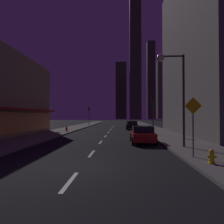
{
  "coord_description": "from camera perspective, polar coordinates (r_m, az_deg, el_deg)",
  "views": [
    {
      "loc": [
        1.81,
        -8.94,
        2.32
      ],
      "look_at": [
        0.0,
        29.75,
        3.06
      ],
      "focal_mm": 31.99,
      "sensor_mm": 36.0,
      "label": 1
    }
  ],
  "objects": [
    {
      "name": "street_lamp_right",
      "position": [
        14.93,
        16.71,
        9.55
      ],
      "size": [
        1.96,
        0.56,
        6.58
      ],
      "color": "#38383D",
      "rests_on": "sidewalk_right"
    },
    {
      "name": "car_parked_far",
      "position": [
        33.82,
        5.72,
        -3.77
      ],
      "size": [
        1.98,
        4.24,
        1.45
      ],
      "color": "black",
      "rests_on": "ground"
    },
    {
      "name": "skyscraper_distant_slender",
      "position": [
        166.56,
        13.84,
        6.2
      ],
      "size": [
        6.53,
        8.27,
        46.81
      ],
      "primitive_type": "cube",
      "color": "brown",
      "rests_on": "ground"
    },
    {
      "name": "sidewalk_left",
      "position": [
        41.94,
        -9.48,
        -4.15
      ],
      "size": [
        4.0,
        76.0,
        0.15
      ],
      "primitive_type": "cube",
      "color": "#605E59",
      "rests_on": "ground"
    },
    {
      "name": "car_parked_near",
      "position": [
        17.21,
        8.7,
        -6.34
      ],
      "size": [
        1.98,
        4.24,
        1.45
      ],
      "color": "#B21919",
      "rests_on": "ground"
    },
    {
      "name": "fire_hydrant_far_left",
      "position": [
        28.9,
        -12.84,
        -4.77
      ],
      "size": [
        0.42,
        0.3,
        0.65
      ],
      "color": "red",
      "rests_on": "sidewalk_left"
    },
    {
      "name": "traffic_light_near_right",
      "position": [
        23.59,
        11.68,
        1.05
      ],
      "size": [
        0.32,
        0.48,
        4.2
      ],
      "color": "#2D2D2D",
      "rests_on": "sidewalk_right"
    },
    {
      "name": "fire_hydrant_yellow_near",
      "position": [
        10.3,
        26.59,
        -11.4
      ],
      "size": [
        0.42,
        0.3,
        0.65
      ],
      "color": "yellow",
      "rests_on": "sidewalk_right"
    },
    {
      "name": "lane_marking_center",
      "position": [
        27.9,
        -1.05,
        -5.85
      ],
      "size": [
        0.16,
        43.8,
        0.01
      ],
      "color": "silver",
      "rests_on": "ground"
    },
    {
      "name": "traffic_light_far_left",
      "position": [
        45.22,
        -6.63,
        0.01
      ],
      "size": [
        0.32,
        0.48,
        4.2
      ],
      "color": "#2D2D2D",
      "rests_on": "sidewalk_left"
    },
    {
      "name": "pedestrian_crossing_sign",
      "position": [
        11.38,
        22.16,
        -2.53
      ],
      "size": [
        0.91,
        0.08,
        3.15
      ],
      "color": "slate",
      "rests_on": "sidewalk_right"
    },
    {
      "name": "skyscraper_distant_tall",
      "position": [
        142.36,
        2.61,
        6.08
      ],
      "size": [
        7.62,
        5.28,
        40.23
      ],
      "primitive_type": "cube",
      "color": "#373529",
      "rests_on": "ground"
    },
    {
      "name": "ground_plane",
      "position": [
        41.05,
        0.15,
        -4.41
      ],
      "size": [
        78.0,
        136.0,
        0.1
      ],
      "primitive_type": "cube",
      "color": "black"
    },
    {
      "name": "sidewalk_right",
      "position": [
        41.33,
        9.91,
        -4.19
      ],
      "size": [
        4.0,
        76.0,
        0.15
      ],
      "primitive_type": "cube",
      "color": "#605E59",
      "rests_on": "ground"
    },
    {
      "name": "skyscraper_distant_short",
      "position": [
        139.31,
        11.03,
        8.8
      ],
      "size": [
        5.19,
        7.01,
        52.43
      ],
      "primitive_type": "cube",
      "color": "#464234",
      "rests_on": "ground"
    },
    {
      "name": "skyscraper_distant_mid",
      "position": [
        131.31,
        6.68,
        14.99
      ],
      "size": [
        7.09,
        5.89,
        77.39
      ],
      "primitive_type": "cube",
      "color": "#413E31",
      "rests_on": "ground"
    }
  ]
}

